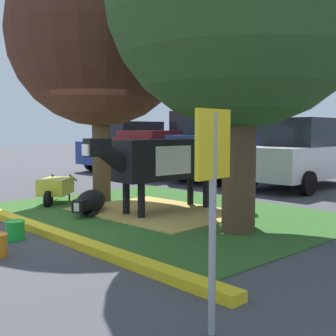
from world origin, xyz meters
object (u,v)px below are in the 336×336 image
wheelbarrow (55,187)px  bucket_green (15,230)px  person_visitor_near (236,169)px  parking_sign (213,177)px  sedan_silver (304,154)px  shade_tree_left (100,35)px  sedan_blue (132,146)px  cow_holstein (164,160)px  person_handler (239,179)px  suv_dark_grey (234,142)px  pickup_truck_maroon (187,145)px  calf_lying (90,202)px

wheelbarrow → bucket_green: wheelbarrow is taller
person_visitor_near → bucket_green: bearing=-96.4°
parking_sign → sedan_silver: size_ratio=0.42×
parking_sign → shade_tree_left: bearing=153.0°
bucket_green → sedan_blue: bearing=133.2°
parking_sign → sedan_blue: sedan_blue is taller
parking_sign → sedan_blue: 15.12m
parking_sign → person_visitor_near: bearing=126.7°
cow_holstein → person_visitor_near: 1.69m
sedan_silver → person_handler: bearing=-71.2°
person_visitor_near → wheelbarrow: size_ratio=1.15×
parking_sign → suv_dark_grey: (-7.00, 8.98, -0.04)m
person_visitor_near → suv_dark_grey: size_ratio=0.34×
person_visitor_near → pickup_truck_maroon: bearing=143.1°
calf_lying → wheelbarrow: wheelbarrow is taller
person_visitor_near → sedan_silver: (-0.79, 4.12, 0.15)m
bucket_green → cow_holstein: bearing=91.3°
sedan_blue → parking_sign: bearing=-35.6°
wheelbarrow → sedan_blue: (-5.57, 6.58, 0.60)m
person_visitor_near → parking_sign: bearing=-53.3°
parking_sign → sedan_blue: bearing=144.4°
cow_holstein → person_visitor_near: size_ratio=2.00×
suv_dark_grey → calf_lying: bearing=-74.9°
wheelbarrow → sedan_blue: bearing=130.2°
sedan_silver → cow_holstein: bearing=-88.1°
person_handler → bucket_green: person_handler is taller
parking_sign → pickup_truck_maroon: pickup_truck_maroon is taller
parking_sign → sedan_silver: bearing=116.2°
shade_tree_left → parking_sign: size_ratio=3.24×
shade_tree_left → sedan_silver: size_ratio=1.35×
wheelbarrow → pickup_truck_maroon: pickup_truck_maroon is taller
parking_sign → bucket_green: size_ratio=5.95×
bucket_green → pickup_truck_maroon: bearing=120.5°
calf_lying → person_visitor_near: bearing=60.6°
person_handler → parking_sign: size_ratio=0.82×
sedan_silver → parking_sign: bearing=-63.8°
cow_holstein → suv_dark_grey: suv_dark_grey is taller
cow_holstein → shade_tree_left: bearing=-178.6°
cow_holstein → calf_lying: cow_holstein is taller
wheelbarrow → bucket_green: bearing=-39.0°
shade_tree_left → calf_lying: size_ratio=4.85×
person_visitor_near → pickup_truck_maroon: size_ratio=0.29×
shade_tree_left → person_visitor_near: shade_tree_left is taller
bucket_green → suv_dark_grey: size_ratio=0.07×
calf_lying → parking_sign: parking_sign is taller
shade_tree_left → pickup_truck_maroon: shade_tree_left is taller
wheelbarrow → suv_dark_grey: suv_dark_grey is taller
bucket_green → sedan_blue: size_ratio=0.07×
cow_holstein → calf_lying: size_ratio=2.54×
pickup_truck_maroon → parking_sign: bearing=-44.3°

